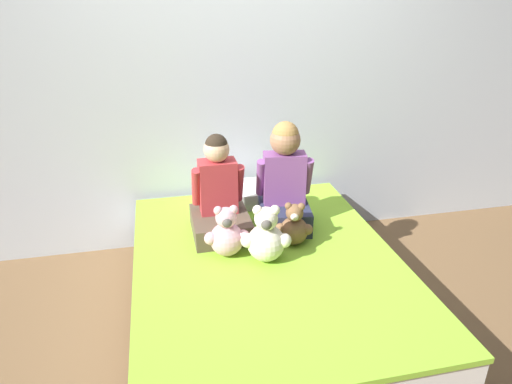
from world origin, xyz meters
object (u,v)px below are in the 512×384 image
(teddy_bear_held_by_left_child, at_px, (227,234))
(teddy_bear_between_children, at_px, (266,237))
(teddy_bear_held_by_right_child, at_px, (294,227))
(child_on_right, at_px, (285,183))
(child_on_left, at_px, (219,199))
(pillow_at_headboard, at_px, (241,194))
(bed, at_px, (266,289))

(teddy_bear_held_by_left_child, height_order, teddy_bear_between_children, teddy_bear_between_children)
(teddy_bear_held_by_right_child, distance_m, teddy_bear_between_children, 0.24)
(child_on_right, bearing_deg, child_on_left, -171.82)
(teddy_bear_held_by_right_child, height_order, pillow_at_headboard, teddy_bear_held_by_right_child)
(child_on_right, height_order, teddy_bear_between_children, child_on_right)
(bed, xyz_separation_m, child_on_right, (0.20, 0.36, 0.50))
(child_on_left, bearing_deg, teddy_bear_held_by_left_child, -90.39)
(bed, distance_m, teddy_bear_held_by_left_child, 0.40)
(child_on_right, bearing_deg, teddy_bear_between_children, -110.70)
(teddy_bear_between_children, xyz_separation_m, pillow_at_headboard, (0.01, 0.76, -0.08))
(bed, relative_size, teddy_bear_held_by_left_child, 6.28)
(child_on_right, bearing_deg, pillow_at_headboard, 124.86)
(teddy_bear_held_by_right_child, height_order, teddy_bear_between_children, teddy_bear_between_children)
(child_on_right, relative_size, teddy_bear_held_by_left_child, 2.22)
(child_on_right, bearing_deg, teddy_bear_held_by_left_child, -138.01)
(teddy_bear_between_children, distance_m, pillow_at_headboard, 0.77)
(child_on_right, xyz_separation_m, teddy_bear_held_by_left_child, (-0.41, -0.27, -0.16))
(child_on_right, distance_m, teddy_bear_held_by_left_child, 0.51)
(child_on_right, bearing_deg, bed, -110.44)
(teddy_bear_between_children, height_order, pillow_at_headboard, teddy_bear_between_children)
(bed, distance_m, child_on_right, 0.64)
(teddy_bear_held_by_right_child, bearing_deg, child_on_right, 106.11)
(teddy_bear_held_by_right_child, distance_m, pillow_at_headboard, 0.66)
(teddy_bear_held_by_left_child, bearing_deg, bed, -19.46)
(teddy_bear_between_children, bearing_deg, teddy_bear_held_by_right_child, 45.38)
(bed, height_order, teddy_bear_between_children, teddy_bear_between_children)
(pillow_at_headboard, bearing_deg, bed, -90.00)
(bed, bearing_deg, teddy_bear_between_children, -125.85)
(pillow_at_headboard, bearing_deg, teddy_bear_between_children, -90.69)
(child_on_right, height_order, pillow_at_headboard, child_on_right)
(bed, bearing_deg, child_on_left, 120.27)
(teddy_bear_between_children, bearing_deg, child_on_left, 129.96)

